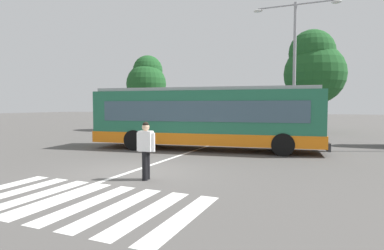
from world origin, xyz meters
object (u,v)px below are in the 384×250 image
Objects in this scene: background_tree_left at (147,80)px; background_tree_right at (314,68)px; pedestrian_crossing_street at (146,147)px; parked_car_champagne at (195,123)px; parked_car_teal at (225,124)px; city_transit_bus at (205,118)px; twin_arm_street_lamp at (295,55)px; parked_car_blue at (260,124)px.

background_tree_left is 14.20m from background_tree_right.
pedestrian_crossing_street is at bearing -58.92° from background_tree_left.
parked_car_champagne and parked_car_teal have the same top height.
parked_car_teal is at bearing -2.82° from background_tree_left.
pedestrian_crossing_street is 16.70m from parked_car_champagne.
city_transit_bus is 1.72× the size of background_tree_left.
parked_car_champagne is 0.55× the size of background_tree_right.
background_tree_left reaches higher than parked_car_champagne.
pedestrian_crossing_street is 0.21× the size of background_tree_right.
parked_car_teal is 8.67m from background_tree_right.
twin_arm_street_lamp reaches higher than pedestrian_crossing_street.
city_transit_bus is at bearing -108.48° from background_tree_right.
background_tree_left is (-12.85, 3.02, -1.01)m from twin_arm_street_lamp.
parked_car_teal is (-1.86, 9.44, -0.82)m from city_transit_bus.
background_tree_right is at bearing 31.50° from parked_car_teal.
pedestrian_crossing_street is at bearing -90.36° from parked_car_blue.
pedestrian_crossing_street is 20.91m from background_tree_right.
parked_car_blue is 10.78m from background_tree_left.
twin_arm_street_lamp reaches higher than parked_car_blue.
pedestrian_crossing_street is at bearing -100.49° from background_tree_right.
parked_car_champagne is 10.72m from background_tree_right.
parked_car_teal is (2.46, 0.33, 0.00)m from parked_car_champagne.
parked_car_champagne is 5.16m from parked_car_blue.
background_tree_left is (-9.30, 9.80, 2.88)m from city_transit_bus.
parked_car_blue is 0.68× the size of background_tree_left.
twin_arm_street_lamp is at bearing -16.41° from parked_car_champagne.
city_transit_bus is 8.59m from twin_arm_street_lamp.
city_transit_bus is 2.51× the size of parked_car_teal.
background_tree_left is at bearing -165.71° from background_tree_right.
parked_car_champagne is at bearing 107.59° from pedestrian_crossing_street.
pedestrian_crossing_street reaches higher than parked_car_teal.
pedestrian_crossing_street is 16.31m from parked_car_blue.
parked_car_blue is 6.08m from twin_arm_street_lamp.
parked_car_teal is at bearing -148.50° from background_tree_right.
background_tree_right is (6.31, 3.87, 4.52)m from parked_car_teal.
parked_car_teal is at bearing 99.03° from pedestrian_crossing_street.
parked_car_blue is at bearing 135.19° from twin_arm_street_lamp.
parked_car_blue is at bearing 4.34° from parked_car_champagne.
parked_car_teal is at bearing 153.92° from twin_arm_street_lamp.
background_tree_right reaches higher than parked_car_champagne.
parked_car_blue is 0.54× the size of background_tree_right.
twin_arm_street_lamp reaches higher than background_tree_left.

